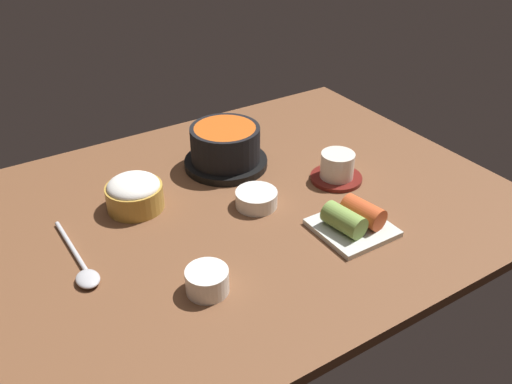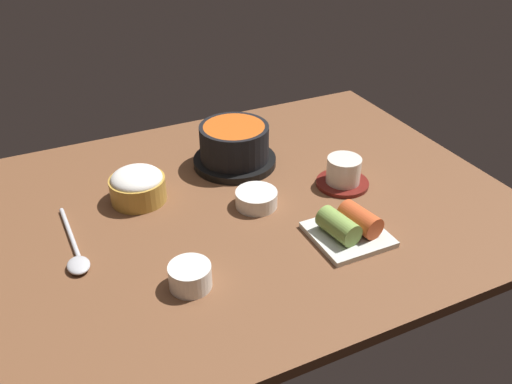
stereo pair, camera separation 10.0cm
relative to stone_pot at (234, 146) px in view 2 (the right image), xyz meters
The scene contains 8 objects.
dining_table 15.82cm from the stone_pot, 108.43° to the right, with size 100.00×76.00×2.00cm, color brown.
stone_pot is the anchor object (origin of this frame).
rice_bowl 22.46cm from the stone_pot, 167.86° to the right, with size 10.51×10.51×6.48cm.
tea_cup_with_saucer 23.29cm from the stone_pot, 46.56° to the right, with size 10.43×10.43×5.94cm.
banchan_cup_center 16.60cm from the stone_pot, 99.29° to the right, with size 7.85×7.85×3.03cm.
kimchi_plate 32.61cm from the stone_pot, 76.83° to the right, with size 12.38×12.38×5.06cm.
side_bowl_near 38.17cm from the stone_pot, 123.79° to the right, with size 6.60×6.60×3.83cm.
spoon 39.93cm from the stone_pot, 154.40° to the right, with size 3.60×20.06×1.35cm.
Camera 2 is at (-34.16, -77.79, 58.74)cm, focal length 37.92 mm.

